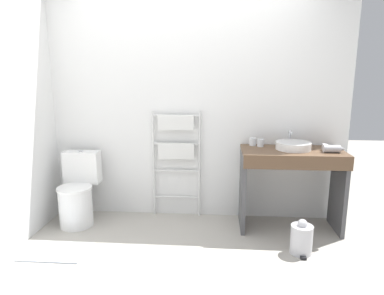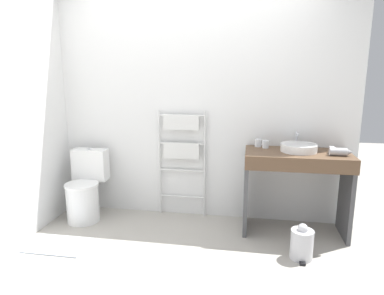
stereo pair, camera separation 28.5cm
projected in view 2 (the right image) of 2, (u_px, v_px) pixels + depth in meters
ground_plane at (174, 274)px, 2.76m from camera, size 12.00×12.00×0.00m
wall_back at (199, 99)px, 3.73m from camera, size 3.34×0.12×2.63m
wall_side at (26, 102)px, 3.35m from camera, size 0.12×1.84×2.63m
toilet at (85, 190)px, 3.77m from camera, size 0.39×0.50×0.77m
towel_radiator at (181, 145)px, 3.75m from camera, size 0.54×0.06×1.19m
vanity_counter at (296, 178)px, 3.37m from camera, size 1.01×0.52×0.84m
sink_basin at (299, 148)px, 3.35m from camera, size 0.35×0.35×0.08m
faucet at (297, 138)px, 3.52m from camera, size 0.02×0.10×0.16m
cup_near_wall at (258, 143)px, 3.57m from camera, size 0.07×0.07×0.08m
cup_near_edge at (266, 144)px, 3.51m from camera, size 0.07×0.07×0.08m
hair_dryer at (339, 152)px, 3.19m from camera, size 0.21×0.17×0.07m
trash_bin at (302, 243)px, 2.98m from camera, size 0.20×0.23×0.33m
bath_mat at (58, 245)px, 3.22m from camera, size 0.56×0.36×0.01m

